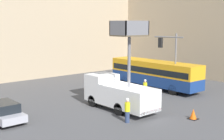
# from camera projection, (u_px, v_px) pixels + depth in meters

# --- Properties ---
(ground_plane) EXTENTS (120.00, 120.00, 0.00)m
(ground_plane) POSITION_uv_depth(u_px,v_px,m) (121.00, 111.00, 24.93)
(ground_plane) COLOR #4C4C4F
(building_backdrop_far) EXTENTS (44.00, 10.00, 13.04)m
(building_backdrop_far) POSITION_uv_depth(u_px,v_px,m) (5.00, 26.00, 40.73)
(building_backdrop_far) COLOR tan
(building_backdrop_far) RESTS_ON ground_plane
(building_backdrop_side) EXTENTS (10.00, 28.00, 11.03)m
(building_backdrop_side) POSITION_uv_depth(u_px,v_px,m) (210.00, 33.00, 43.21)
(building_backdrop_side) COLOR tan
(building_backdrop_side) RESTS_ON ground_plane
(utility_truck) EXTENTS (2.41, 6.62, 7.11)m
(utility_truck) POSITION_uv_depth(u_px,v_px,m) (119.00, 91.00, 25.01)
(utility_truck) COLOR white
(utility_truck) RESTS_ON ground_plane
(city_bus) EXTENTS (2.47, 10.86, 2.92)m
(city_bus) POSITION_uv_depth(u_px,v_px,m) (154.00, 72.00, 33.35)
(city_bus) COLOR navy
(city_bus) RESTS_ON ground_plane
(traffic_light_pole) EXTENTS (3.26, 3.00, 5.93)m
(traffic_light_pole) POSITION_uv_depth(u_px,v_px,m) (170.00, 54.00, 30.04)
(traffic_light_pole) COLOR slate
(traffic_light_pole) RESTS_ON ground_plane
(road_worker_near_truck) EXTENTS (0.38, 0.38, 1.78)m
(road_worker_near_truck) POSITION_uv_depth(u_px,v_px,m) (127.00, 110.00, 21.83)
(road_worker_near_truck) COLOR navy
(road_worker_near_truck) RESTS_ON ground_plane
(road_worker_directing) EXTENTS (0.38, 0.38, 1.76)m
(road_worker_directing) POSITION_uv_depth(u_px,v_px,m) (145.00, 89.00, 29.09)
(road_worker_directing) COLOR navy
(road_worker_directing) RESTS_ON ground_plane
(traffic_cone_near_truck) EXTENTS (0.66, 0.66, 0.75)m
(traffic_cone_near_truck) POSITION_uv_depth(u_px,v_px,m) (193.00, 114.00, 22.69)
(traffic_cone_near_truck) COLOR black
(traffic_cone_near_truck) RESTS_ON ground_plane
(parked_car_curbside) EXTENTS (1.78, 4.36, 1.43)m
(parked_car_curbside) POSITION_uv_depth(u_px,v_px,m) (3.00, 111.00, 22.11)
(parked_car_curbside) COLOR #A8A8B2
(parked_car_curbside) RESTS_ON ground_plane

